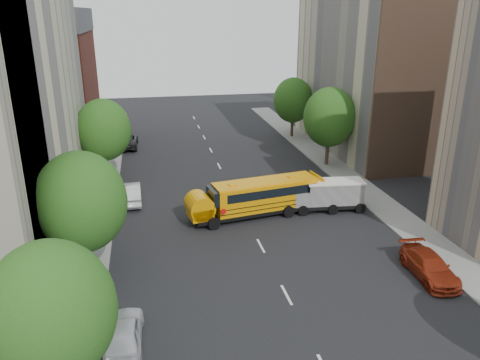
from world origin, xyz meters
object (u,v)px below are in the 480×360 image
object	(u,v)px
parked_car_1	(130,193)
street_tree_2	(104,130)
street_tree_5	(293,100)
school_bus	(256,196)
parked_car_3	(429,266)
street_tree_0	(51,312)
parked_car_2	(126,141)
street_tree_4	(329,117)
safari_truck	(329,195)
street_tree_1	(81,202)
parked_car_0	(124,333)

from	to	relation	value
parked_car_1	street_tree_2	bearing A→B (deg)	-71.78
street_tree_5	school_bus	world-z (taller)	street_tree_5
parked_car_1	parked_car_3	world-z (taller)	parked_car_1
street_tree_0	parked_car_2	world-z (taller)	street_tree_0
street_tree_4	safari_truck	bearing A→B (deg)	-110.83
street_tree_0	school_bus	xyz separation A→B (m)	(11.81, 17.04, -3.04)
street_tree_1	parked_car_2	size ratio (longest dim) A/B	1.38
parked_car_0	parked_car_2	distance (m)	35.81
street_tree_4	safari_truck	world-z (taller)	street_tree_4
street_tree_1	school_bus	bearing A→B (deg)	30.79
parked_car_1	parked_car_3	size ratio (longest dim) A/B	1.00
street_tree_2	safari_truck	size ratio (longest dim) A/B	1.31
street_tree_0	safari_truck	distance (m)	24.86
school_bus	parked_car_0	xyz separation A→B (m)	(-9.61, -13.60, -0.87)
street_tree_1	street_tree_4	world-z (taller)	street_tree_4
street_tree_5	school_bus	size ratio (longest dim) A/B	0.72
street_tree_5	safari_truck	size ratio (longest dim) A/B	1.27
parked_car_3	street_tree_4	bearing A→B (deg)	87.55
street_tree_2	street_tree_0	bearing A→B (deg)	-90.00
street_tree_2	parked_car_2	size ratio (longest dim) A/B	1.35
safari_truck	street_tree_2	bearing A→B (deg)	154.17
street_tree_4	safari_truck	xyz separation A→B (m)	(-4.18, -10.99, -3.78)
street_tree_5	school_bus	xyz separation A→B (m)	(-10.19, -22.96, -3.10)
safari_truck	parked_car_1	world-z (taller)	safari_truck
school_bus	parked_car_3	size ratio (longest dim) A/B	2.14
street_tree_1	parked_car_1	world-z (taller)	street_tree_1
street_tree_1	school_bus	world-z (taller)	street_tree_1
school_bus	parked_car_0	bearing A→B (deg)	-134.79
street_tree_1	safari_truck	world-z (taller)	street_tree_1
street_tree_5	school_bus	bearing A→B (deg)	-113.93
street_tree_4	parked_car_2	bearing A→B (deg)	151.39
parked_car_1	school_bus	bearing A→B (deg)	151.97
street_tree_0	parked_car_1	xyz separation A→B (m)	(2.20, 21.84, -3.84)
parked_car_1	safari_truck	bearing A→B (deg)	161.36
school_bus	parked_car_0	world-z (taller)	school_bus
school_bus	parked_car_3	xyz separation A→B (m)	(8.13, -10.86, -0.90)
safari_truck	parked_car_2	size ratio (longest dim) A/B	1.03
school_bus	safari_truck	world-z (taller)	school_bus
safari_truck	street_tree_5	bearing A→B (deg)	85.53
street_tree_5	parked_car_3	distance (m)	34.12
street_tree_2	parked_car_3	size ratio (longest dim) A/B	1.58
street_tree_0	street_tree_5	world-z (taller)	street_tree_5
street_tree_5	parked_car_3	size ratio (longest dim) A/B	1.54
parked_car_2	school_bus	bearing A→B (deg)	116.62
school_bus	parked_car_0	size ratio (longest dim) A/B	2.43
street_tree_0	parked_car_3	distance (m)	21.24
safari_truck	parked_car_3	size ratio (longest dim) A/B	1.21
school_bus	parked_car_2	bearing A→B (deg)	105.57
school_bus	street_tree_4	bearing A→B (deg)	37.54
street_tree_2	safari_truck	distance (m)	21.23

